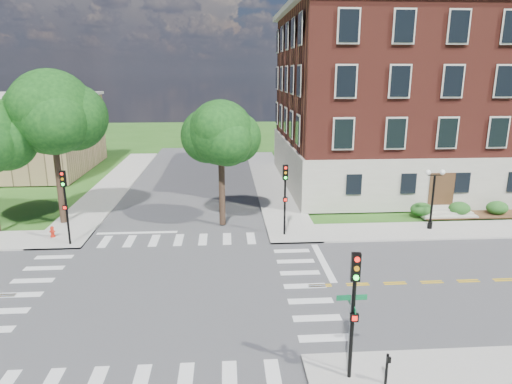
{
  "coord_description": "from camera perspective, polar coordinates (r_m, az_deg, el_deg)",
  "views": [
    {
      "loc": [
        3.19,
        -21.44,
        10.82
      ],
      "look_at": [
        5.14,
        7.26,
        3.2
      ],
      "focal_mm": 32.0,
      "sensor_mm": 36.0,
      "label": 1
    }
  ],
  "objects": [
    {
      "name": "tree_c",
      "position": [
        34.85,
        -24.2,
        9.04
      ],
      "size": [
        5.89,
        5.89,
        10.93
      ],
      "color": "#312318",
      "rests_on": "ground"
    },
    {
      "name": "road_ew",
      "position": [
        24.23,
        -11.28,
        -11.99
      ],
      "size": [
        90.0,
        12.0,
        0.01
      ],
      "primitive_type": "cube",
      "color": "#3D3D3F",
      "rests_on": "ground"
    },
    {
      "name": "main_building",
      "position": [
        48.22,
        22.1,
        10.83
      ],
      "size": [
        30.6,
        22.4,
        16.5
      ],
      "color": "#A4A091",
      "rests_on": "ground"
    },
    {
      "name": "twin_lamp_west",
      "position": [
        33.76,
        21.24,
        -0.42
      ],
      "size": [
        1.36,
        0.36,
        4.23
      ],
      "color": "black",
      "rests_on": "ground"
    },
    {
      "name": "ground",
      "position": [
        24.23,
        -11.28,
        -12.0
      ],
      "size": [
        160.0,
        160.0,
        0.0
      ],
      "primitive_type": "plane",
      "color": "#285718",
      "rests_on": "ground"
    },
    {
      "name": "street_sign_pole",
      "position": [
        17.2,
        11.76,
        -15.18
      ],
      "size": [
        1.1,
        1.1,
        3.1
      ],
      "color": "gray",
      "rests_on": "ground"
    },
    {
      "name": "stop_bar_east",
      "position": [
        27.31,
        8.39,
        -8.67
      ],
      "size": [
        0.4,
        5.5,
        0.0
      ],
      "primitive_type": "cube",
      "color": "silver",
      "rests_on": "ground"
    },
    {
      "name": "traffic_signal_nw",
      "position": [
        30.82,
        -22.76,
        -0.69
      ],
      "size": [
        0.35,
        0.4,
        4.8
      ],
      "color": "black",
      "rests_on": "ground"
    },
    {
      "name": "sidewalk_ne",
      "position": [
        40.24,
        13.9,
        -1.12
      ],
      "size": [
        34.0,
        34.0,
        0.12
      ],
      "color": "#9E9B93",
      "rests_on": "ground"
    },
    {
      "name": "traffic_signal_se",
      "position": [
        16.5,
        12.12,
        -13.09
      ],
      "size": [
        0.34,
        0.38,
        4.8
      ],
      "color": "black",
      "rests_on": "ground"
    },
    {
      "name": "tree_d",
      "position": [
        31.71,
        -4.42,
        7.34
      ],
      "size": [
        4.51,
        4.51,
        8.88
      ],
      "color": "#312318",
      "rests_on": "ground"
    },
    {
      "name": "push_button_post",
      "position": [
        17.69,
        16.06,
        -20.34
      ],
      "size": [
        0.14,
        0.21,
        1.2
      ],
      "color": "black",
      "rests_on": "ground"
    },
    {
      "name": "traffic_signal_ne",
      "position": [
        30.21,
        3.66,
        0.17
      ],
      "size": [
        0.35,
        0.4,
        4.8
      ],
      "color": "black",
      "rests_on": "ground"
    },
    {
      "name": "fire_hydrant",
      "position": [
        33.37,
        -24.1,
        -4.59
      ],
      "size": [
        0.35,
        0.35,
        0.75
      ],
      "color": "#AE1B0D",
      "rests_on": "ground"
    },
    {
      "name": "road_ns",
      "position": [
        24.23,
        -11.28,
        -11.99
      ],
      "size": [
        12.0,
        90.0,
        0.01
      ],
      "primitive_type": "cube",
      "color": "#3D3D3F",
      "rests_on": "ground"
    },
    {
      "name": "crosswalk_east",
      "position": [
        24.35,
        6.13,
        -11.64
      ],
      "size": [
        2.2,
        10.2,
        0.02
      ],
      "primitive_type": null,
      "color": "silver",
      "rests_on": "ground"
    }
  ]
}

